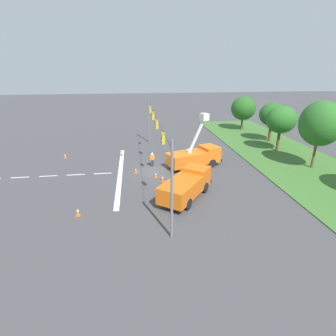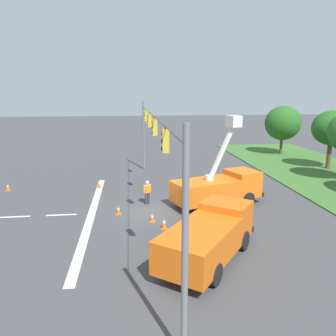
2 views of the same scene
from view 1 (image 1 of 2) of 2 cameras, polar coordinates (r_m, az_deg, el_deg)
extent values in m
plane|color=#424244|center=(30.94, -2.65, -0.63)|extent=(200.00, 200.00, 0.00)
cube|color=#3D6B2D|center=(36.92, 26.41, 0.84)|extent=(56.00, 12.00, 0.10)
cube|color=silver|center=(30.90, -10.36, -0.99)|extent=(17.60, 0.50, 0.01)
cube|color=silver|center=(31.09, -14.04, -1.15)|extent=(0.20, 2.00, 0.01)
cube|color=silver|center=(31.60, -19.44, -1.39)|extent=(0.20, 2.00, 0.01)
cube|color=silver|center=(32.38, -24.63, -1.60)|extent=(0.20, 2.00, 0.01)
cube|color=silver|center=(33.42, -29.53, -1.79)|extent=(0.20, 2.00, 0.01)
cylinder|color=slate|center=(42.45, -4.28, 10.38)|extent=(0.20, 0.20, 7.20)
cylinder|color=slate|center=(17.65, 0.83, -5.25)|extent=(0.20, 0.20, 7.20)
cylinder|color=black|center=(29.15, -2.87, 11.51)|extent=(26.00, 0.03, 0.03)
cylinder|color=black|center=(36.87, -3.90, 13.42)|extent=(0.02, 0.02, 0.10)
cube|color=gold|center=(36.94, -3.88, 12.60)|extent=(0.32, 0.28, 0.96)
cylinder|color=red|center=(36.89, -4.15, 13.09)|extent=(0.16, 0.05, 0.16)
cylinder|color=black|center=(36.93, -4.14, 12.60)|extent=(0.16, 0.05, 0.16)
cylinder|color=black|center=(36.98, -4.12, 12.11)|extent=(0.16, 0.05, 0.16)
cylinder|color=black|center=(31.81, -3.28, 12.22)|extent=(0.02, 0.02, 0.10)
cube|color=gold|center=(31.90, -3.26, 11.28)|extent=(0.32, 0.28, 0.96)
cylinder|color=black|center=(31.83, -3.56, 11.83)|extent=(0.16, 0.05, 0.16)
cylinder|color=black|center=(31.89, -3.55, 11.27)|extent=(0.16, 0.05, 0.16)
cylinder|color=red|center=(31.94, -3.54, 10.70)|extent=(0.16, 0.05, 0.16)
cylinder|color=black|center=(26.88, -2.45, 10.60)|extent=(0.02, 0.02, 0.10)
cube|color=gold|center=(26.98, -2.43, 9.49)|extent=(0.32, 0.28, 0.96)
cylinder|color=red|center=(26.90, -2.78, 10.15)|extent=(0.16, 0.05, 0.16)
cylinder|color=black|center=(26.97, -2.77, 9.48)|extent=(0.16, 0.05, 0.16)
cylinder|color=black|center=(27.03, -2.76, 8.81)|extent=(0.16, 0.05, 0.16)
cylinder|color=black|center=(21.34, -1.06, 7.86)|extent=(0.02, 0.02, 0.10)
cube|color=gold|center=(21.47, -1.05, 6.48)|extent=(0.32, 0.28, 0.96)
cylinder|color=red|center=(21.37, -1.49, 7.30)|extent=(0.16, 0.05, 0.16)
cylinder|color=black|center=(21.45, -1.48, 6.47)|extent=(0.16, 0.05, 0.16)
cylinder|color=black|center=(21.54, -1.47, 5.64)|extent=(0.16, 0.05, 0.16)
cylinder|color=brown|center=(53.34, 15.76, 9.15)|extent=(0.35, 0.35, 2.24)
ellipsoid|color=#235B1E|center=(52.84, 16.09, 12.39)|extent=(4.56, 4.56, 4.43)
cylinder|color=brown|center=(46.12, 21.28, 7.08)|extent=(0.46, 0.46, 2.81)
ellipsoid|color=#235B1E|center=(45.56, 21.79, 10.78)|extent=(3.83, 4.13, 3.64)
cylinder|color=brown|center=(41.12, 22.83, 5.39)|extent=(0.41, 0.41, 2.94)
ellipsoid|color=#286623|center=(40.47, 23.46, 9.66)|extent=(3.91, 4.20, 3.80)
cylinder|color=brown|center=(35.75, 29.16, 2.44)|extent=(0.29, 0.29, 3.28)
ellipsoid|color=#286623|center=(34.90, 30.26, 8.35)|extent=(5.08, 4.44, 5.16)
cube|color=orange|center=(31.39, 4.09, 2.05)|extent=(3.78, 5.09, 1.46)
cube|color=orange|center=(33.04, 8.95, 3.19)|extent=(2.83, 2.60, 1.86)
cube|color=#1E2838|center=(33.33, 9.94, 3.87)|extent=(1.97, 0.78, 0.83)
cube|color=black|center=(33.88, 10.33, 2.17)|extent=(2.33, 0.95, 0.30)
cylinder|color=black|center=(34.04, 7.43, 2.16)|extent=(0.60, 1.04, 1.00)
cylinder|color=black|center=(32.34, 9.62, 1.02)|extent=(0.60, 1.04, 1.00)
cylinder|color=black|center=(32.16, 1.81, 1.19)|extent=(0.60, 1.04, 1.00)
cylinder|color=black|center=(30.35, 3.81, -0.08)|extent=(0.60, 1.04, 1.00)
cylinder|color=silver|center=(31.27, 4.65, 3.71)|extent=(0.60, 0.60, 0.36)
cube|color=white|center=(31.30, 6.25, 6.97)|extent=(0.94, 2.09, 3.93)
cube|color=white|center=(31.37, 7.91, 10.98)|extent=(1.11, 1.05, 0.80)
cube|color=orange|center=(23.42, 2.81, -4.72)|extent=(5.11, 4.73, 1.50)
cube|color=orange|center=(26.03, 6.11, -1.66)|extent=(2.99, 3.08, 1.84)
cube|color=#1E2838|center=(26.49, 6.74, -0.53)|extent=(1.36, 1.74, 0.83)
cube|color=black|center=(27.22, 6.96, -2.42)|extent=(1.64, 2.07, 0.30)
cylinder|color=black|center=(26.62, 3.56, -3.21)|extent=(0.96, 0.83, 1.00)
cylinder|color=black|center=(25.79, 8.11, -4.23)|extent=(0.96, 0.83, 1.00)
cylinder|color=black|center=(23.61, -0.61, -6.50)|extent=(0.96, 0.83, 1.00)
cylinder|color=black|center=(22.67, 4.42, -7.81)|extent=(0.96, 0.83, 1.00)
cylinder|color=#383842|center=(32.16, -3.57, 1.02)|extent=(0.18, 0.18, 0.85)
cylinder|color=#383842|center=(32.26, -3.27, 1.09)|extent=(0.18, 0.18, 0.85)
cube|color=orange|center=(31.97, -3.45, 2.28)|extent=(0.41, 0.47, 0.60)
cube|color=silver|center=(31.97, -3.45, 2.28)|extent=(0.28, 0.40, 0.62)
cylinder|color=orange|center=(31.82, -3.86, 2.23)|extent=(0.11, 0.11, 0.55)
cylinder|color=orange|center=(32.10, -3.05, 2.42)|extent=(0.11, 0.11, 0.55)
sphere|color=tan|center=(31.83, -3.47, 3.01)|extent=(0.22, 0.22, 0.22)
sphere|color=white|center=(31.81, -3.47, 3.11)|extent=(0.26, 0.26, 0.26)
cube|color=orange|center=(30.56, -7.00, -1.03)|extent=(0.36, 0.36, 0.03)
cone|color=orange|center=(30.44, -7.03, -0.46)|extent=(0.25, 0.25, 0.62)
cylinder|color=white|center=(30.42, -7.03, -0.41)|extent=(0.15, 0.15, 0.11)
cube|color=orange|center=(23.17, -18.95, -9.70)|extent=(0.36, 0.36, 0.03)
cone|color=orange|center=(22.99, -19.06, -8.89)|extent=(0.29, 0.29, 0.72)
cylinder|color=white|center=(22.97, -19.07, -8.81)|extent=(0.18, 0.18, 0.13)
cube|color=orange|center=(28.11, -1.21, -2.89)|extent=(0.36, 0.36, 0.03)
cone|color=orange|center=(27.96, -1.22, -2.18)|extent=(0.29, 0.29, 0.72)
cylinder|color=white|center=(27.95, -1.22, -2.11)|extent=(0.18, 0.18, 0.13)
cube|color=orange|center=(29.15, -2.69, -2.00)|extent=(0.36, 0.36, 0.03)
cone|color=orange|center=(29.03, -2.70, -1.42)|extent=(0.24, 0.24, 0.61)
cylinder|color=white|center=(29.02, -2.70, -1.36)|extent=(0.15, 0.15, 0.11)
cube|color=orange|center=(36.77, -10.03, 2.66)|extent=(0.36, 0.36, 0.03)
cone|color=orange|center=(36.66, -10.06, 3.23)|extent=(0.30, 0.30, 0.74)
cylinder|color=white|center=(36.64, -10.07, 3.29)|extent=(0.18, 0.18, 0.13)
cube|color=orange|center=(37.94, -21.41, 2.07)|extent=(0.36, 0.36, 0.03)
cone|color=orange|center=(37.84, -21.48, 2.56)|extent=(0.26, 0.26, 0.66)
cylinder|color=white|center=(37.83, -21.49, 2.61)|extent=(0.16, 0.16, 0.12)
camera|label=2|loc=(8.12, -0.80, -4.31)|focal=35.00mm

